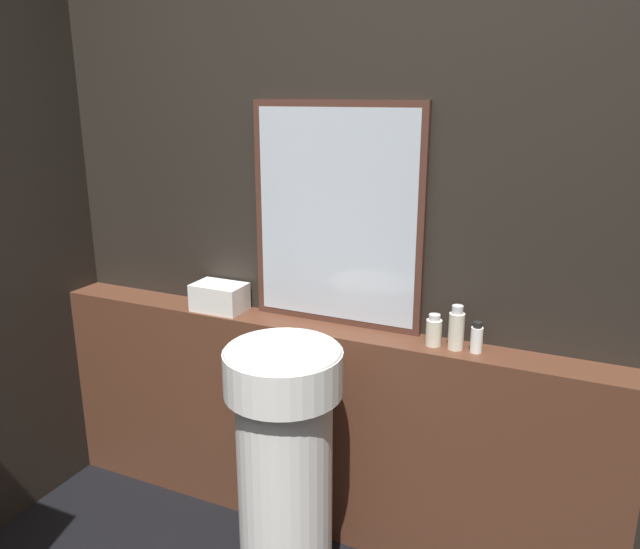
{
  "coord_description": "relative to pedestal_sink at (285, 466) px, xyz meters",
  "views": [
    {
      "loc": [
        0.96,
        -0.42,
        1.74
      ],
      "look_at": [
        0.06,
        1.52,
        1.12
      ],
      "focal_mm": 35.0,
      "sensor_mm": 36.0,
      "label": 1
    }
  ],
  "objects": [
    {
      "name": "wall_back",
      "position": [
        -0.06,
        0.49,
        0.74
      ],
      "size": [
        8.0,
        0.06,
        2.5
      ],
      "color": "black",
      "rests_on": "ground_plane"
    },
    {
      "name": "shampoo_bottle",
      "position": [
        0.4,
        0.38,
        0.43
      ],
      "size": [
        0.06,
        0.06,
        0.11
      ],
      "color": "beige",
      "rests_on": "vanity_counter"
    },
    {
      "name": "conditioner_bottle",
      "position": [
        0.48,
        0.38,
        0.45
      ],
      "size": [
        0.05,
        0.05,
        0.16
      ],
      "color": "beige",
      "rests_on": "vanity_counter"
    },
    {
      "name": "vanity_counter",
      "position": [
        -0.06,
        0.38,
        -0.07
      ],
      "size": [
        2.35,
        0.17,
        0.88
      ],
      "color": "#512D1E",
      "rests_on": "ground_plane"
    },
    {
      "name": "towel_stack",
      "position": [
        -0.49,
        0.38,
        0.43
      ],
      "size": [
        0.21,
        0.14,
        0.11
      ],
      "color": "silver",
      "rests_on": "vanity_counter"
    },
    {
      "name": "lotion_bottle",
      "position": [
        0.55,
        0.38,
        0.43
      ],
      "size": [
        0.04,
        0.04,
        0.11
      ],
      "color": "white",
      "rests_on": "vanity_counter"
    },
    {
      "name": "mirror",
      "position": [
        -0.0,
        0.44,
        0.79
      ],
      "size": [
        0.67,
        0.03,
        0.84
      ],
      "color": "#47281E",
      "rests_on": "vanity_counter"
    },
    {
      "name": "pedestal_sink",
      "position": [
        0.0,
        0.0,
        0.0
      ],
      "size": [
        0.4,
        0.4,
        0.94
      ],
      "color": "white",
      "rests_on": "ground_plane"
    }
  ]
}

